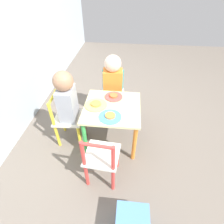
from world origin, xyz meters
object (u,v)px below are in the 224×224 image
Objects in this scene: child_back at (69,102)px; plate_right at (114,96)px; chair_yellow at (66,119)px; chair_red at (101,159)px; plate_back at (96,105)px; kids_table at (112,113)px; chair_teal at (113,95)px; plate_left at (110,116)px; child_right at (113,83)px.

child_back is 4.49× the size of plate_right.
chair_red is (-0.41, -0.41, 0.00)m from chair_yellow.
chair_yellow is at bearing -40.89° from chair_red.
chair_red is 0.49m from plate_back.
chair_yellow is 1.00× the size of chair_red.
plate_right is at bearing -45.00° from plate_back.
chair_teal is (0.44, 0.04, -0.10)m from kids_table.
plate_left is at bearing 180.00° from plate_right.
chair_yellow is 3.09× the size of plate_right.
child_right is (0.82, -0.00, 0.19)m from chair_red.
chair_teal is at bearing -44.41° from chair_yellow.
child_right reaches higher than chair_yellow.
chair_teal is 0.20m from child_right.
chair_teal is 0.62m from plate_left.
chair_teal is 0.61m from child_back.
plate_back is (-0.38, 0.11, -0.01)m from child_right.
plate_right is (0.15, 0.00, 0.08)m from kids_table.
child_back reaches higher than chair_teal.
kids_table is 2.65× the size of plate_left.
chair_red is at bearing 173.17° from plate_left.
chair_yellow is 0.58m from chair_red.
chair_teal is 0.49m from plate_back.
plate_back is (-0.44, 0.11, 0.18)m from chair_teal.
kids_table is 0.39m from child_right.
plate_back is at bearing 90.00° from kids_table.
child_right reaches higher than plate_back.
plate_back is (-0.15, 0.15, 0.00)m from plate_right.
plate_back is at bearing -88.21° from chair_yellow.
child_back reaches higher than child_right.
chair_red is 2.76× the size of plate_left.
chair_yellow is 0.51m from plate_right.
kids_table is at bearing 180.00° from plate_right.
child_back is 3.84× the size of plate_back.
chair_teal is 1.00× the size of chair_yellow.
chair_red is at bearing 175.42° from kids_table.
chair_red is at bearing 176.56° from plate_right.
chair_yellow is 0.35m from plate_back.
kids_table is at bearing -0.00° from plate_left.
child_right is at bearing 7.81° from plate_right.
chair_teal is 0.69× the size of child_back.
chair_yellow is (-0.03, 0.44, -0.10)m from kids_table.
chair_teal and chair_yellow have the same top height.
chair_yellow and chair_red have the same top height.
kids_table is 0.40m from child_back.
chair_yellow is at bearing 90.00° from child_back.
plate_back is (0.44, 0.11, 0.18)m from chair_red.
chair_red is at bearing -95.04° from child_right.
chair_yellow is at bearing 95.43° from plate_back.
plate_left is (-0.15, 0.00, 0.08)m from kids_table.
plate_right is 0.21m from plate_back.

